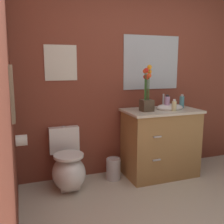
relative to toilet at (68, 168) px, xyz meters
The scene contains 13 objects.
wall_back 1.55m from the toilet, 14.62° to the left, with size 4.68×0.05×2.50m, color brown.
wall_left 1.52m from the toilet, 121.01° to the right, with size 0.05×4.98×2.50m, color brown.
toilet is the anchor object (origin of this frame).
vanity_cabinet 1.22m from the toilet, ahead, with size 0.94×0.56×1.04m.
flower_vase 1.28m from the toilet, ahead, with size 0.14×0.14×0.56m.
soap_bottle 1.67m from the toilet, ahead, with size 0.06×0.06×0.18m.
lotion_bottle 1.45m from the toilet, ahead, with size 0.07×0.07×0.19m.
hand_wash_bottle 1.47m from the toilet, ahead, with size 0.06×0.06×0.14m.
trash_bin 0.59m from the toilet, ahead, with size 0.18×0.18×0.27m.
wall_poster 1.23m from the toilet, 90.00° to the left, with size 0.38×0.01×0.41m, color silver.
wall_mirror 1.72m from the toilet, 12.61° to the left, with size 0.80×0.01×0.70m, color #B2BCC6.
hanging_towel 1.12m from the toilet, 149.98° to the right, with size 0.03×0.28×0.52m, color gray.
toilet_paper_roll 0.68m from the toilet, 158.12° to the right, with size 0.11×0.11×0.11m, color white.
Camera 1 is at (-1.43, -1.35, 1.42)m, focal length 41.69 mm.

